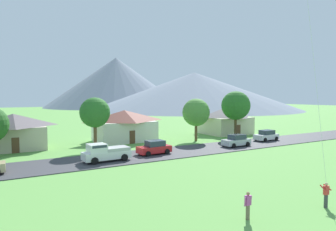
{
  "coord_description": "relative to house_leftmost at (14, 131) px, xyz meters",
  "views": [
    {
      "loc": [
        -13.13,
        -3.61,
        7.38
      ],
      "look_at": [
        0.02,
        19.03,
        5.61
      ],
      "focal_mm": 32.19,
      "sensor_mm": 36.0,
      "label": 1
    }
  ],
  "objects": [
    {
      "name": "road_strip",
      "position": [
        10.88,
        -12.92,
        -2.48
      ],
      "size": [
        160.0,
        7.26,
        0.08
      ],
      "primitive_type": "cube",
      "color": "#38383D",
      "rests_on": "ground"
    },
    {
      "name": "mountain_west_ridge",
      "position": [
        87.93,
        82.46,
        7.01
      ],
      "size": [
        106.38,
        106.38,
        19.06
      ],
      "primitive_type": "cone",
      "color": "slate",
      "rests_on": "ground"
    },
    {
      "name": "mountain_central_ridge",
      "position": [
        64.25,
        133.12,
        12.79
      ],
      "size": [
        86.36,
        86.36,
        30.61
      ],
      "primitive_type": "cone",
      "color": "slate",
      "rests_on": "ground"
    },
    {
      "name": "house_leftmost",
      "position": [
        0.0,
        0.0,
        0.0
      ],
      "size": [
        8.31,
        6.87,
        4.86
      ],
      "color": "beige",
      "rests_on": "ground"
    },
    {
      "name": "house_left_center",
      "position": [
        36.17,
        -1.38,
        0.07
      ],
      "size": [
        8.78,
        8.12,
        5.0
      ],
      "color": "beige",
      "rests_on": "ground"
    },
    {
      "name": "house_right_center",
      "position": [
        15.87,
        -0.63,
        0.06
      ],
      "size": [
        9.8,
        6.64,
        4.98
      ],
      "color": "silver",
      "rests_on": "ground"
    },
    {
      "name": "tree_near_left",
      "position": [
        9.34,
        -6.46,
        2.54
      ],
      "size": [
        4.0,
        4.0,
        7.1
      ],
      "color": "brown",
      "rests_on": "ground"
    },
    {
      "name": "tree_left_of_center",
      "position": [
        33.45,
        -7.26,
        3.09
      ],
      "size": [
        4.89,
        4.89,
        8.07
      ],
      "color": "#4C3823",
      "rests_on": "ground"
    },
    {
      "name": "tree_center",
      "position": [
        25.85,
        -6.34,
        2.09
      ],
      "size": [
        4.42,
        4.42,
        6.84
      ],
      "color": "brown",
      "rests_on": "ground"
    },
    {
      "name": "parked_car_white_west_end",
      "position": [
        35.73,
        -12.01,
        -1.65
      ],
      "size": [
        4.27,
        2.21,
        1.68
      ],
      "color": "white",
      "rests_on": "road_strip"
    },
    {
      "name": "parked_car_red_mid_west",
      "position": [
        14.86,
        -12.89,
        -1.65
      ],
      "size": [
        4.28,
        2.24,
        1.68
      ],
      "color": "red",
      "rests_on": "road_strip"
    },
    {
      "name": "parked_car_silver_east_end",
      "position": [
        27.73,
        -13.66,
        -1.65
      ],
      "size": [
        4.24,
        2.16,
        1.68
      ],
      "color": "#B7BCC1",
      "rests_on": "road_strip"
    },
    {
      "name": "pickup_truck_white_east_side",
      "position": [
        8.3,
        -13.71,
        -1.46
      ],
      "size": [
        5.27,
        2.48,
        1.99
      ],
      "color": "white",
      "rests_on": "road_strip"
    },
    {
      "name": "watcher_person",
      "position": [
        10.6,
        -33.05,
        -1.64
      ],
      "size": [
        0.56,
        0.24,
        1.68
      ],
      "color": "#70604C",
      "rests_on": "ground"
    }
  ]
}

